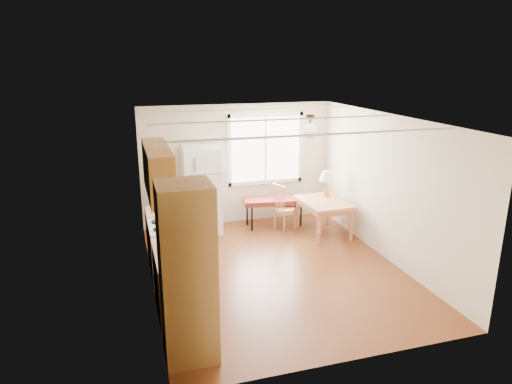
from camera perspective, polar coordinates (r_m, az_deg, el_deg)
name	(u,v)px	position (r m, az deg, el deg)	size (l,w,h in m)	color
room_shell	(277,198)	(7.23, 2.62, -0.73)	(4.60, 5.60, 2.62)	#4E2210
kitchen_run	(174,249)	(6.43, -10.21, -7.08)	(0.65, 3.40, 2.20)	brown
window_unit	(266,149)	(9.62, 1.20, 5.41)	(1.64, 0.05, 1.51)	white
pendant_light	(310,130)	(7.63, 6.75, 7.67)	(0.26, 0.26, 0.40)	black
refrigerator	(202,190)	(9.11, -6.77, 0.25)	(0.75, 0.76, 1.73)	white
bench	(274,202)	(9.47, 2.29, -1.20)	(1.32, 0.65, 0.59)	#5E1A16
dining_table	(324,206)	(9.06, 8.50, -1.71)	(0.89, 1.15, 0.70)	#B57145
chair	(282,205)	(9.20, 3.23, -1.57)	(0.47, 0.47, 0.96)	#B57145
table_lamp	(327,178)	(9.26, 8.83, 1.76)	(0.30, 0.30, 0.52)	gold
coffee_maker	(179,256)	(5.74, -9.55, -7.94)	(0.19, 0.24, 0.36)	black
kettle	(171,238)	(6.41, -10.63, -5.62)	(0.13, 0.13, 0.25)	red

